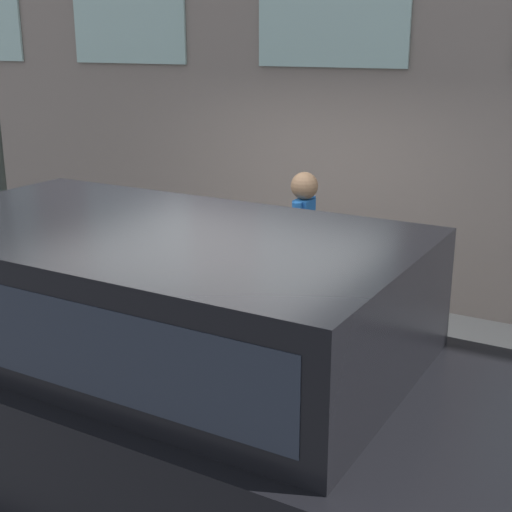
# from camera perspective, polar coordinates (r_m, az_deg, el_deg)

# --- Properties ---
(ground_plane) EXTENTS (80.00, 80.00, 0.00)m
(ground_plane) POSITION_cam_1_polar(r_m,az_deg,el_deg) (6.22, -3.59, -10.31)
(ground_plane) COLOR #2D2D30
(sidewalk) EXTENTS (2.29, 60.00, 0.17)m
(sidewalk) POSITION_cam_1_polar(r_m,az_deg,el_deg) (7.08, 1.54, -6.05)
(sidewalk) COLOR gray
(sidewalk) RESTS_ON ground_plane
(fire_hydrant) EXTENTS (0.28, 0.41, 0.69)m
(fire_hydrant) POSITION_cam_1_polar(r_m,az_deg,el_deg) (6.65, -3.76, -3.63)
(fire_hydrant) COLOR gold
(fire_hydrant) RESTS_ON sidewalk
(person) EXTENTS (0.37, 0.25, 1.55)m
(person) POSITION_cam_1_polar(r_m,az_deg,el_deg) (6.54, 3.81, 1.38)
(person) COLOR navy
(person) RESTS_ON sidewalk
(parked_truck_black_near) EXTENTS (1.97, 5.00, 1.81)m
(parked_truck_black_near) POSITION_cam_1_polar(r_m,az_deg,el_deg) (4.45, -8.92, -7.21)
(parked_truck_black_near) COLOR black
(parked_truck_black_near) RESTS_ON ground_plane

